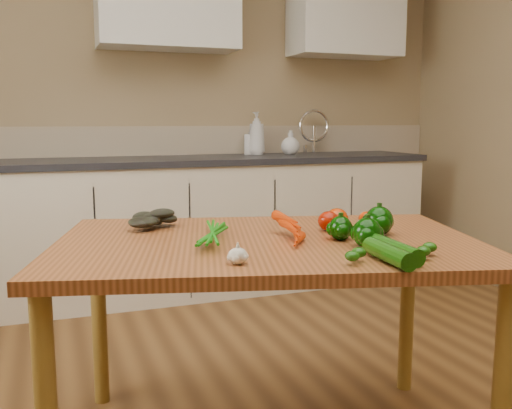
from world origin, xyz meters
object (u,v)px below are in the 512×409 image
Objects in this scene: table at (268,263)px; soap_bottle_b at (252,139)px; pepper_b at (379,221)px; tomato_a at (329,221)px; tomato_b at (337,218)px; tomato_c at (367,219)px; carrot_bunch at (267,230)px; zucchini_b at (389,253)px; soap_bottle_c at (290,143)px; leafy_greens at (157,215)px; pepper_c at (367,233)px; pepper_a at (341,228)px; garlic_bulb at (238,256)px; zucchini_a at (395,250)px; soap_bottle_a at (257,133)px.

soap_bottle_b is at bearing 86.55° from table.
pepper_b reaches higher than tomato_a.
tomato_b is at bearing 30.79° from table.
pepper_b is 1.54× the size of tomato_c.
tomato_a is (0.27, 0.07, 0.00)m from carrot_bunch.
tomato_a is 0.48m from zucchini_b.
leafy_greens is (-1.26, -1.66, -0.19)m from soap_bottle_c.
soap_bottle_c is at bearing 74.77° from pepper_b.
leafy_greens reaches higher than carrot_bunch.
tomato_c is (0.18, 0.30, -0.02)m from pepper_c.
soap_bottle_c reaches higher than leafy_greens.
tomato_a is (0.04, 0.16, -0.00)m from pepper_a.
soap_bottle_c reaches higher than table.
tomato_b is 0.51m from zucchini_b.
zucchini_a reaches higher than garlic_bulb.
pepper_c is (0.26, -0.21, 0.01)m from carrot_bunch.
tomato_a is at bearing 76.86° from pepper_a.
leafy_greens is at bearing 100.85° from garlic_bulb.
zucchini_a is 0.05m from zucchini_b.
soap_bottle_b is at bearing 79.70° from zucchini_a.
tomato_a is at bearing -23.80° from leafy_greens.
pepper_a is (-0.72, -2.07, -0.20)m from soap_bottle_c.
table is 5.28× the size of soap_bottle_a.
soap_bottle_b reaches higher than tomato_b.
pepper_b reaches higher than garlic_bulb.
table is 19.24× the size of tomato_b.
zucchini_b is at bearing -17.71° from garlic_bulb.
pepper_c is at bearing -79.29° from pepper_a.
tomato_c is at bearing 25.42° from table.
tomato_a is (0.26, 0.06, 0.12)m from table.
table is at bearing 122.97° from zucchini_a.
zucchini_a is (-0.18, -0.46, -0.00)m from tomato_c.
zucchini_b is (-0.02, -0.32, -0.01)m from pepper_a.
leafy_greens is (-1.01, -1.77, -0.21)m from soap_bottle_b.
garlic_bulb is at bearing -113.69° from soap_bottle_c.
tomato_a reaches higher than table.
pepper_c reaches higher than zucchini_b.
zucchini_a is (-0.47, -2.43, -0.28)m from soap_bottle_a.
tomato_c is (0.20, 0.17, -0.01)m from pepper_a.
soap_bottle_b is at bearing 82.47° from tomato_c.
soap_bottle_c is 2.01m from tomato_b.
leafy_greens is at bearing 149.65° from table.
soap_bottle_a is 2.15m from pepper_b.
tomato_c is 0.28× the size of zucchini_a.
tomato_a is at bearing 135.15° from pepper_b.
pepper_b is at bearing 9.85° from pepper_a.
soap_bottle_b is 2.24m from pepper_a.
pepper_b is at bearing 7.13° from carrot_bunch.
zucchini_b is (-0.74, -2.39, -0.21)m from soap_bottle_c.
table is 0.12m from carrot_bunch.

